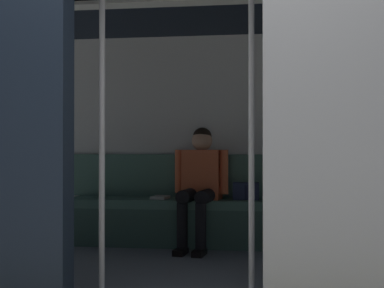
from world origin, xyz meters
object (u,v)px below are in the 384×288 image
at_px(grab_pole_far, 251,132).
at_px(grab_pole_door, 102,133).
at_px(train_car, 185,77).
at_px(handbag, 246,191).
at_px(bench_seat, 208,211).
at_px(book, 160,197).
at_px(person_seated, 200,178).

bearing_deg(grab_pole_far, grab_pole_door, 2.20).
distance_m(train_car, handbag, 1.60).
height_order(train_car, bench_seat, train_car).
xyz_separation_m(book, grab_pole_far, (-0.94, 2.04, 0.60)).
distance_m(bench_seat, person_seated, 0.34).
xyz_separation_m(person_seated, handbag, (-0.46, -0.10, -0.13)).
relative_size(grab_pole_door, grab_pole_far, 1.00).
xyz_separation_m(bench_seat, person_seated, (0.08, 0.05, 0.33)).
xyz_separation_m(grab_pole_door, grab_pole_far, (-0.90, -0.03, 0.00)).
relative_size(bench_seat, person_seated, 2.37).
height_order(person_seated, handbag, person_seated).
bearing_deg(handbag, book, 2.04).
relative_size(bench_seat, handbag, 11.02).
bearing_deg(grab_pole_door, grab_pole_far, -177.80).
bearing_deg(grab_pole_far, train_car, -59.74).
xyz_separation_m(handbag, grab_pole_far, (-0.07, 2.07, 0.53)).
bearing_deg(bench_seat, handbag, -172.58).
relative_size(train_car, bench_seat, 2.23).
bearing_deg(grab_pole_door, book, -88.82).
relative_size(book, grab_pole_door, 0.10).
bearing_deg(handbag, person_seated, 12.37).
bearing_deg(person_seated, grab_pole_door, 79.47).
height_order(person_seated, book, person_seated).
distance_m(person_seated, grab_pole_door, 2.08).
xyz_separation_m(person_seated, grab_pole_door, (0.37, 2.00, 0.40)).
bearing_deg(book, handbag, -170.17).
relative_size(train_car, handbag, 24.62).
bearing_deg(grab_pole_far, book, -65.16).
xyz_separation_m(train_car, grab_pole_door, (0.38, 0.93, -0.46)).
xyz_separation_m(person_seated, grab_pole_far, (-0.53, 1.97, 0.40)).
relative_size(bench_seat, book, 13.02).
height_order(handbag, grab_pole_door, grab_pole_door).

